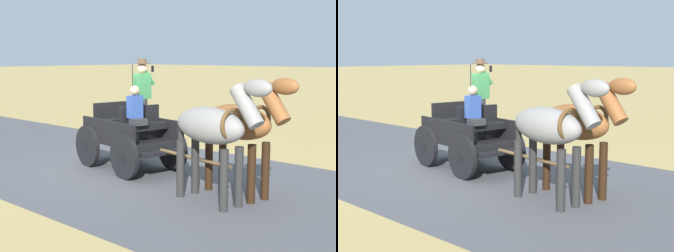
{
  "view_description": "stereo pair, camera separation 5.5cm",
  "coord_description": "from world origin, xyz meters",
  "views": [
    {
      "loc": [
        7.21,
        7.98,
        2.56
      ],
      "look_at": [
        -0.17,
        1.36,
        1.1
      ],
      "focal_mm": 50.85,
      "sensor_mm": 36.0,
      "label": 1
    },
    {
      "loc": [
        7.17,
        8.02,
        2.56
      ],
      "look_at": [
        -0.17,
        1.36,
        1.1
      ],
      "focal_mm": 50.85,
      "sensor_mm": 36.0,
      "label": 2
    }
  ],
  "objects": [
    {
      "name": "horse_drawn_carriage",
      "position": [
        -0.16,
        0.24,
        0.82
      ],
      "size": [
        1.78,
        4.51,
        2.5
      ],
      "color": "black",
      "rests_on": "ground"
    },
    {
      "name": "horse_near_side",
      "position": [
        -0.02,
        3.29,
        1.32
      ],
      "size": [
        0.84,
        2.15,
        2.21
      ],
      "color": "brown",
      "rests_on": "ground"
    },
    {
      "name": "horse_off_side",
      "position": [
        0.67,
        3.18,
        1.32
      ],
      "size": [
        0.79,
        2.15,
        2.21
      ],
      "color": "gray",
      "rests_on": "ground"
    },
    {
      "name": "road_surface",
      "position": [
        0.0,
        0.0,
        0.0
      ],
      "size": [
        6.12,
        160.0,
        0.01
      ],
      "primitive_type": "cube",
      "color": "#4C4C51",
      "rests_on": "ground"
    },
    {
      "name": "ground_plane",
      "position": [
        0.0,
        0.0,
        0.0
      ],
      "size": [
        200.0,
        200.0,
        0.0
      ],
      "primitive_type": "plane",
      "color": "tan"
    }
  ]
}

